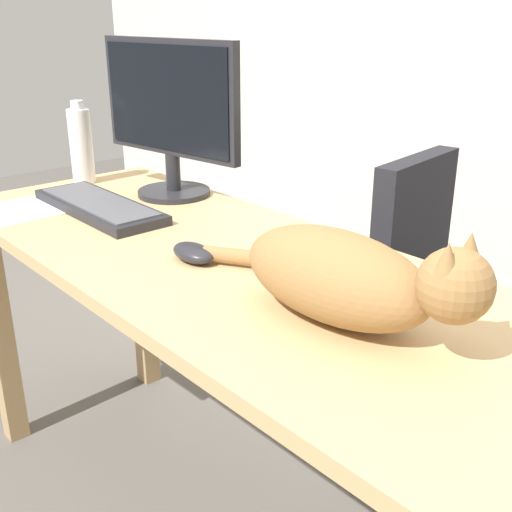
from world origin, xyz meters
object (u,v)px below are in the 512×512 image
(keyboard, at_px, (99,206))
(computer_mouse, at_px, (193,253))
(monitor, at_px, (170,113))
(office_chair, at_px, (448,348))
(cat, at_px, (346,276))
(water_bottle, at_px, (81,145))

(keyboard, relative_size, computer_mouse, 4.00)
(computer_mouse, bearing_deg, monitor, 150.15)
(office_chair, bearing_deg, monitor, -144.96)
(monitor, xyz_separation_m, keyboard, (0.00, -0.23, -0.21))
(office_chair, relative_size, keyboard, 2.01)
(keyboard, xyz_separation_m, computer_mouse, (0.44, -0.02, 0.00))
(cat, relative_size, water_bottle, 2.56)
(keyboard, bearing_deg, office_chair, 46.73)
(computer_mouse, xyz_separation_m, water_bottle, (-0.72, 0.13, 0.09))
(cat, bearing_deg, water_bottle, 174.90)
(computer_mouse, distance_m, water_bottle, 0.74)
(computer_mouse, bearing_deg, water_bottle, 170.01)
(monitor, bearing_deg, computer_mouse, -29.85)
(office_chair, height_order, computer_mouse, office_chair)
(cat, height_order, water_bottle, water_bottle)
(office_chair, xyz_separation_m, monitor, (-0.64, -0.45, 0.61))
(keyboard, relative_size, water_bottle, 1.83)
(monitor, relative_size, keyboard, 1.09)
(office_chair, bearing_deg, water_bottle, -148.37)
(monitor, height_order, cat, monitor)
(cat, height_order, computer_mouse, cat)
(monitor, xyz_separation_m, computer_mouse, (0.44, -0.25, -0.21))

